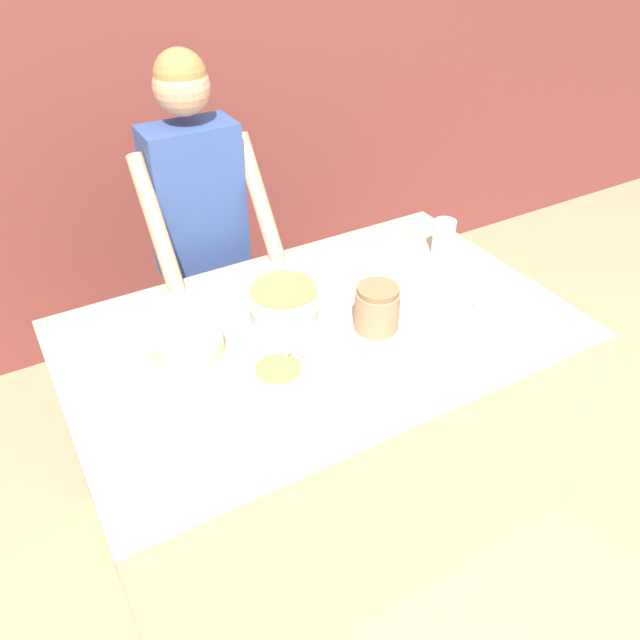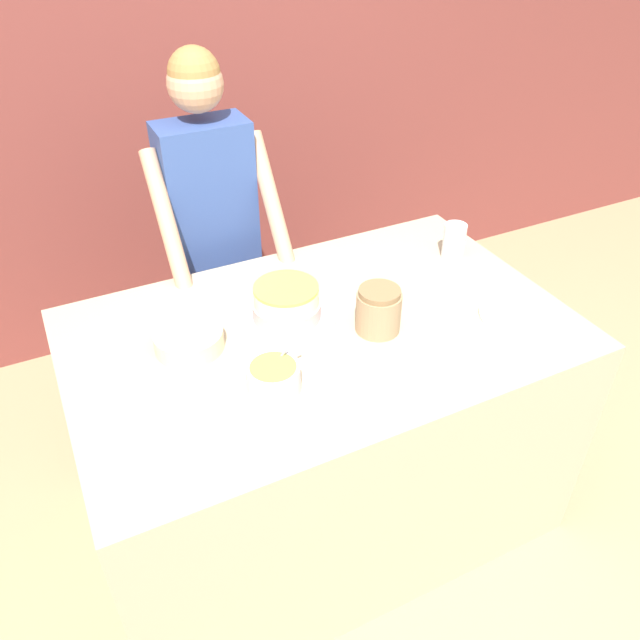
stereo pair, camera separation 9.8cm
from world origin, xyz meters
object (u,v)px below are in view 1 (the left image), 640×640
Objects in this scene: frosting_bowl_white at (188,344)px; drinking_glass at (444,237)px; ceramic_plate at (511,309)px; cake at (284,306)px; stoneware_jar at (377,308)px; frosting_bowl_olive at (279,379)px; person_baker at (199,220)px.

drinking_glass reaches higher than frosting_bowl_white.
ceramic_plate is (-0.04, -0.41, -0.06)m from drinking_glass.
cake is 0.32m from frosting_bowl_white.
cake is 2.13× the size of stoneware_jar.
cake is 0.29m from stoneware_jar.
stoneware_jar reaches higher than cake.
frosting_bowl_olive is at bearing 177.78° from ceramic_plate.
cake is 1.51× the size of frosting_bowl_white.
frosting_bowl_olive reaches higher than cake.
ceramic_plate is (0.70, -0.93, -0.09)m from person_baker.
frosting_bowl_olive is 0.83m from ceramic_plate.
person_baker is at bearing 65.59° from frosting_bowl_white.
person_baker is at bearing 82.21° from frosting_bowl_olive.
stoneware_jar reaches higher than ceramic_plate.
frosting_bowl_olive is 1.36× the size of drinking_glass.
cake reaches higher than ceramic_plate.
cake reaches higher than frosting_bowl_white.
drinking_glass is 0.54m from stoneware_jar.
person_baker is 0.67m from frosting_bowl_white.
person_baker is 10.82× the size of stoneware_jar.
cake is at bearing -172.98° from drinking_glass.
stoneware_jar reaches higher than drinking_glass.
drinking_glass reaches higher than ceramic_plate.
frosting_bowl_white is 1.03m from ceramic_plate.
frosting_bowl_olive is at bearing -61.26° from frosting_bowl_white.
drinking_glass is (1.03, 0.09, 0.03)m from frosting_bowl_white.
person_baker reaches higher than drinking_glass.
frosting_bowl_white is at bearing 163.01° from stoneware_jar.
frosting_bowl_olive is 0.75× the size of ceramic_plate.
ceramic_plate is at bearing -52.77° from person_baker.
person_baker is at bearing 94.13° from cake.
ceramic_plate is 0.46m from stoneware_jar.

